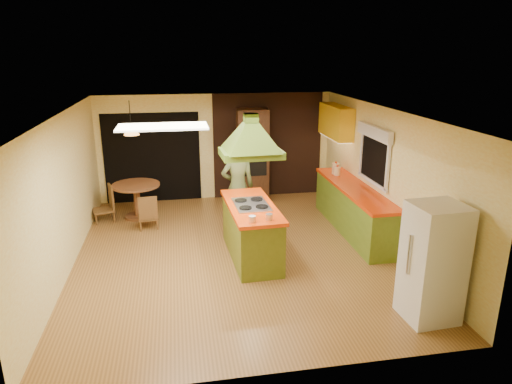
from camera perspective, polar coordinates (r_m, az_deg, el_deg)
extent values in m
plane|color=olive|center=(8.25, -2.66, -7.53)|extent=(6.50, 6.50, 0.00)
plane|color=#FFF6B6|center=(10.94, -4.98, 5.62)|extent=(5.50, 0.00, 5.50)
plane|color=#FFF6B6|center=(4.82, 2.25, -10.14)|extent=(5.50, 0.00, 5.50)
plane|color=#FFF6B6|center=(7.96, -22.82, -0.23)|extent=(0.00, 6.50, 6.50)
plane|color=#FFF6B6|center=(8.58, 15.76, 1.70)|extent=(0.00, 6.50, 6.50)
plane|color=silver|center=(7.54, -2.93, 9.95)|extent=(6.50, 6.50, 0.00)
cube|color=#381E14|center=(11.10, 1.50, 5.85)|extent=(2.64, 0.03, 2.50)
cube|color=black|center=(10.94, -12.81, 4.17)|extent=(2.20, 0.03, 2.10)
cube|color=olive|center=(9.22, 12.08, -2.28)|extent=(0.58, 3.00, 0.86)
cube|color=#E53807|center=(9.08, 12.26, 0.46)|extent=(0.62, 3.05, 0.06)
cube|color=yellow|center=(10.35, 9.95, 8.68)|extent=(0.34, 1.40, 0.70)
cube|color=black|center=(8.84, 14.64, 4.26)|extent=(0.03, 1.16, 0.96)
cube|color=white|center=(8.73, 14.58, 7.26)|extent=(0.10, 1.35, 0.22)
cube|color=white|center=(6.30, -11.59, 8.00)|extent=(1.20, 0.60, 0.03)
cube|color=#636E1B|center=(7.91, -0.59, -5.10)|extent=(0.79, 1.87, 0.90)
cube|color=#F14208|center=(7.73, -0.60, -1.82)|extent=(0.86, 1.96, 0.06)
cube|color=silver|center=(7.72, -0.60, -1.55)|extent=(0.59, 0.83, 0.02)
cube|color=#51721C|center=(7.48, -0.62, 4.85)|extent=(1.02, 0.76, 0.12)
pyramid|color=#51721C|center=(7.39, -0.64, 8.67)|extent=(1.02, 0.76, 0.45)
cube|color=#51721C|center=(7.38, -0.64, 9.25)|extent=(0.22, 0.22, 0.14)
imported|color=#4E592F|center=(8.97, -2.29, 0.66)|extent=(0.66, 0.45, 1.78)
cube|color=white|center=(6.47, 21.24, -8.26)|extent=(0.70, 0.67, 1.61)
cube|color=#472816|center=(10.79, -0.44, 4.62)|extent=(0.74, 0.61, 2.17)
cube|color=black|center=(10.43, -0.17, 5.87)|extent=(0.56, 0.04, 0.45)
cube|color=black|center=(10.55, -0.16, 3.21)|extent=(0.56, 0.04, 0.45)
cylinder|color=brown|center=(9.99, -14.79, 0.84)|extent=(1.00, 1.00, 0.05)
cylinder|color=brown|center=(10.09, -14.63, -1.07)|extent=(0.14, 0.14, 0.70)
cylinder|color=brown|center=(10.20, -14.49, -2.93)|extent=(0.56, 0.56, 0.05)
cone|color=#FF9E3F|center=(9.73, -15.32, 7.48)|extent=(0.37, 0.37, 0.20)
cylinder|color=beige|center=(9.91, 9.93, 2.90)|extent=(0.19, 0.19, 0.23)
cylinder|color=beige|center=(9.87, 10.02, 2.70)|extent=(0.14, 0.14, 0.19)
cylinder|color=#FFF6CD|center=(9.83, 10.11, 2.60)|extent=(0.15, 0.15, 0.18)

